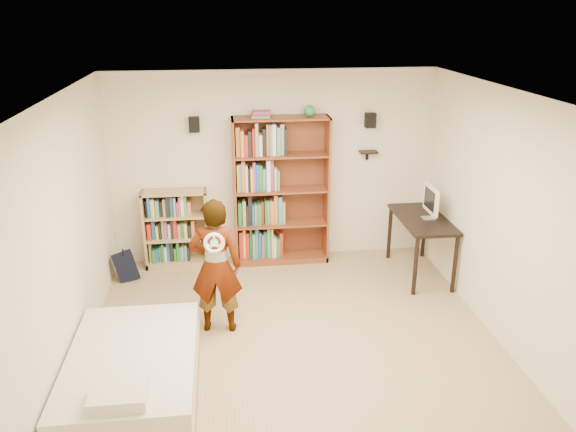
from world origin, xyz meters
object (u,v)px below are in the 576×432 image
Objects in this scene: tall_bookshelf at (281,192)px; daybed at (133,368)px; low_bookshelf at (176,229)px; person at (216,266)px; computer_desk at (420,246)px.

tall_bookshelf is 3.39m from daybed.
person is (0.56, -1.78, 0.23)m from low_bookshelf.
low_bookshelf reaches higher than daybed.
daybed is (-3.55, -2.13, -0.14)m from computer_desk.
person is at bearing -158.63° from computer_desk.
daybed is (-0.24, -2.84, -0.28)m from low_bookshelf.
person reaches higher than computer_desk.
low_bookshelf is at bearing 85.07° from daybed.
person is (0.81, 1.06, 0.51)m from daybed.
tall_bookshelf is 2.00m from person.
daybed is 1.42m from person.
tall_bookshelf is 1.72× the size of computer_desk.
daybed is at bearing -149.05° from computer_desk.
tall_bookshelf reaches higher than low_bookshelf.
person reaches higher than low_bookshelf.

